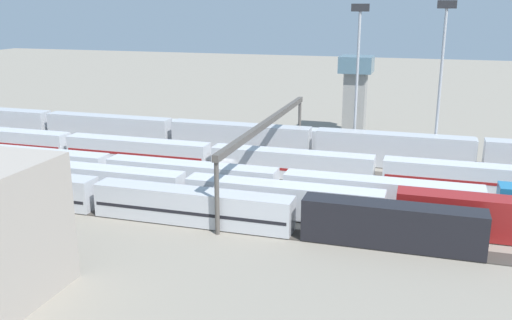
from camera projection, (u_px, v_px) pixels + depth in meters
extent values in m
plane|color=gray|center=(224.00, 177.00, 80.07)|extent=(400.00, 400.00, 0.00)
cube|color=#3D3833|center=(259.00, 148.00, 96.19)|extent=(140.00, 2.80, 0.12)
cube|color=#3D3833|center=(250.00, 155.00, 91.58)|extent=(140.00, 2.80, 0.12)
cube|color=#4C443D|center=(240.00, 163.00, 86.97)|extent=(140.00, 2.80, 0.12)
cube|color=#3D3833|center=(229.00, 172.00, 82.36)|extent=(140.00, 2.80, 0.12)
cube|color=#3D3833|center=(217.00, 182.00, 77.75)|extent=(140.00, 2.80, 0.12)
cube|color=#4C443D|center=(204.00, 193.00, 73.14)|extent=(140.00, 2.80, 0.12)
cube|color=#4C443D|center=(188.00, 206.00, 68.53)|extent=(140.00, 2.80, 0.12)
cube|color=#3D3833|center=(170.00, 220.00, 63.92)|extent=(140.00, 2.80, 0.12)
cube|color=#B7BABF|center=(393.00, 150.00, 84.54)|extent=(23.00, 3.00, 5.00)
cube|color=#B7BABF|center=(240.00, 139.00, 91.37)|extent=(23.00, 3.00, 5.00)
cube|color=#B7BABF|center=(109.00, 130.00, 98.20)|extent=(23.00, 3.00, 5.00)
cube|color=silver|center=(381.00, 195.00, 66.28)|extent=(23.00, 3.00, 3.80)
cube|color=black|center=(380.00, 197.00, 66.34)|extent=(22.40, 3.06, 0.36)
cube|color=silver|center=(191.00, 177.00, 73.11)|extent=(23.00, 3.00, 3.80)
cube|color=black|center=(191.00, 180.00, 73.22)|extent=(22.40, 3.06, 0.36)
cube|color=silver|center=(34.00, 163.00, 79.94)|extent=(23.00, 3.00, 3.80)
cube|color=black|center=(33.00, 161.00, 79.89)|extent=(22.40, 3.06, 0.36)
cube|color=silver|center=(399.00, 146.00, 89.12)|extent=(23.00, 3.00, 3.80)
cube|color=silver|center=(253.00, 136.00, 95.95)|extent=(23.00, 3.00, 3.80)
cube|color=silver|center=(127.00, 128.00, 102.78)|extent=(23.00, 3.00, 3.80)
cube|color=maroon|center=(485.00, 217.00, 58.46)|extent=(18.00, 3.00, 4.40)
cube|color=silver|center=(283.00, 200.00, 64.67)|extent=(23.00, 3.00, 3.80)
cube|color=silver|center=(98.00, 181.00, 71.49)|extent=(23.00, 3.00, 3.80)
cube|color=black|center=(392.00, 225.00, 56.43)|extent=(18.00, 3.00, 4.40)
cube|color=#B7BABF|center=(192.00, 206.00, 62.63)|extent=(23.00, 3.00, 3.80)
cube|color=black|center=(192.00, 209.00, 62.71)|extent=(22.40, 3.06, 0.36)
cube|color=#B7BABF|center=(11.00, 186.00, 69.46)|extent=(23.00, 3.00, 3.80)
cube|color=black|center=(11.00, 190.00, 69.60)|extent=(22.40, 3.06, 0.36)
cube|color=silver|center=(474.00, 179.00, 72.40)|extent=(23.00, 3.00, 3.80)
cube|color=maroon|center=(474.00, 179.00, 72.42)|extent=(22.40, 3.06, 0.36)
cube|color=silver|center=(291.00, 164.00, 79.23)|extent=(23.00, 3.00, 3.80)
cube|color=maroon|center=(291.00, 167.00, 79.34)|extent=(22.40, 3.06, 0.36)
cube|color=silver|center=(137.00, 151.00, 86.05)|extent=(23.00, 3.00, 3.80)
cube|color=maroon|center=(137.00, 152.00, 86.07)|extent=(22.40, 3.06, 0.36)
cube|color=silver|center=(6.00, 141.00, 92.88)|extent=(23.00, 3.00, 3.80)
cube|color=maroon|center=(6.00, 141.00, 92.91)|extent=(22.40, 3.06, 0.36)
cylinder|color=#9EA0A5|center=(357.00, 83.00, 91.55)|extent=(0.44, 0.44, 22.64)
cube|color=#262628|center=(360.00, 8.00, 88.39)|extent=(2.80, 0.70, 1.20)
cylinder|color=#9EA0A5|center=(440.00, 86.00, 86.94)|extent=(0.44, 0.44, 23.12)
cube|color=#262628|center=(447.00, 4.00, 83.71)|extent=(2.80, 0.70, 1.20)
cylinder|color=#4C4742|center=(300.00, 125.00, 95.24)|extent=(0.50, 0.50, 8.00)
cylinder|color=#4C4742|center=(217.00, 199.00, 59.09)|extent=(0.50, 0.50, 8.00)
cube|color=#4C4742|center=(268.00, 122.00, 76.00)|extent=(0.70, 40.00, 0.80)
cube|color=gray|center=(355.00, 104.00, 105.59)|extent=(4.00, 4.00, 11.61)
cube|color=slate|center=(357.00, 64.00, 103.65)|extent=(6.00, 6.00, 3.00)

